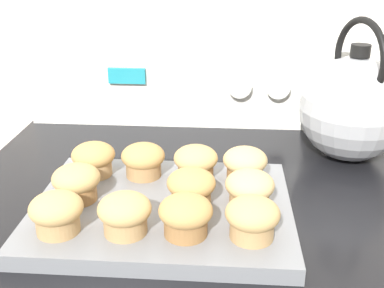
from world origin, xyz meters
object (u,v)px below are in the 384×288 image
(muffin_r0_c0, at_px, (57,212))
(muffin_r2_c2, at_px, (196,162))
(muffin_r2_c1, at_px, (143,160))
(tea_kettle, at_px, (352,107))
(muffin_r0_c2, at_px, (186,215))
(muffin_pan, at_px, (163,209))
(muffin_r2_c0, at_px, (94,159))
(muffin_r0_c1, at_px, (125,213))
(muffin_r1_c3, at_px, (250,189))
(muffin_r1_c2, at_px, (191,187))
(muffin_r2_c3, at_px, (245,164))
(muffin_r0_c3, at_px, (252,218))
(muffin_r1_c0, at_px, (76,182))

(muffin_r0_c0, relative_size, muffin_r2_c2, 1.00)
(muffin_r2_c1, relative_size, muffin_r2_c2, 1.00)
(muffin_r2_c1, xyz_separation_m, tea_kettle, (0.34, 0.14, 0.04))
(muffin_r0_c0, bearing_deg, muffin_r0_c2, 1.96)
(muffin_pan, height_order, muffin_r2_c0, muffin_r2_c0)
(muffin_pan, height_order, muffin_r0_c1, muffin_r0_c1)
(muffin_r1_c3, relative_size, tea_kettle, 0.27)
(muffin_r0_c2, bearing_deg, muffin_r0_c1, -179.02)
(muffin_r0_c0, relative_size, muffin_r1_c3, 1.00)
(muffin_r1_c2, distance_m, tea_kettle, 0.35)
(muffin_r0_c2, height_order, muffin_r2_c3, same)
(muffin_r2_c0, distance_m, tea_kettle, 0.44)
(muffin_r0_c1, xyz_separation_m, muffin_r0_c3, (0.15, 0.00, 0.00))
(muffin_r0_c3, distance_m, muffin_r1_c3, 0.07)
(muffin_pan, distance_m, muffin_r0_c2, 0.09)
(muffin_r0_c2, distance_m, muffin_r2_c3, 0.17)
(muffin_r2_c2, relative_size, tea_kettle, 0.27)
(muffin_pan, bearing_deg, muffin_r1_c3, -0.89)
(muffin_r1_c3, distance_m, muffin_r2_c3, 0.08)
(muffin_r2_c0, bearing_deg, muffin_r0_c1, -62.73)
(muffin_r0_c1, xyz_separation_m, muffin_r2_c1, (-0.00, 0.16, 0.00))
(muffin_r0_c2, bearing_deg, muffin_r2_c0, 135.08)
(muffin_pan, bearing_deg, muffin_r0_c1, -115.19)
(muffin_r0_c2, bearing_deg, muffin_r1_c2, 89.01)
(muffin_r1_c2, height_order, muffin_r2_c0, same)
(muffin_r1_c2, height_order, muffin_r1_c3, same)
(muffin_r0_c2, height_order, muffin_r1_c0, same)
(muffin_r1_c2, bearing_deg, muffin_r0_c3, -42.78)
(muffin_r1_c3, relative_size, muffin_r2_c0, 1.00)
(muffin_pan, height_order, muffin_r1_c2, muffin_r1_c2)
(muffin_pan, bearing_deg, muffin_r2_c1, 116.45)
(muffin_r0_c2, bearing_deg, muffin_r1_c0, 154.53)
(muffin_r1_c2, bearing_deg, muffin_r0_c0, -153.93)
(muffin_r0_c2, distance_m, muffin_r2_c0, 0.22)
(muffin_r0_c1, bearing_deg, muffin_r0_c0, -177.17)
(muffin_pan, bearing_deg, muffin_r0_c2, -63.04)
(muffin_r0_c3, relative_size, muffin_r2_c2, 1.00)
(muffin_r1_c2, height_order, tea_kettle, tea_kettle)
(muffin_r0_c1, height_order, muffin_r0_c3, same)
(muffin_pan, distance_m, muffin_r0_c1, 0.09)
(muffin_pan, xyz_separation_m, muffin_r1_c2, (0.04, -0.00, 0.04))
(muffin_pan, distance_m, tea_kettle, 0.38)
(muffin_pan, bearing_deg, tea_kettle, 36.95)
(muffin_pan, relative_size, muffin_r1_c2, 5.31)
(muffin_r2_c1, distance_m, tea_kettle, 0.37)
(muffin_r1_c0, height_order, muffin_r2_c1, same)
(muffin_r0_c1, distance_m, muffin_r0_c2, 0.07)
(muffin_r1_c0, relative_size, muffin_r2_c1, 1.00)
(muffin_r1_c0, height_order, muffin_r2_c2, same)
(muffin_r0_c3, relative_size, muffin_r2_c0, 1.00)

